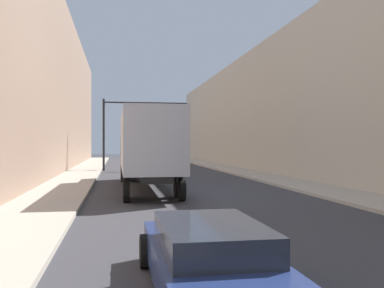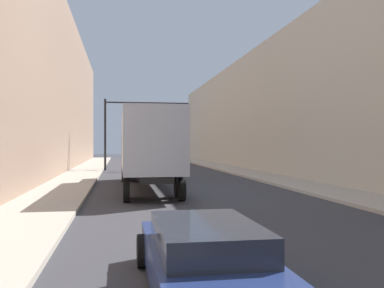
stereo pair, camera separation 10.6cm
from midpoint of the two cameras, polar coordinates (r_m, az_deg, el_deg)
name	(u,v)px [view 2 (the right image)]	position (r m, az deg, el deg)	size (l,w,h in m)	color
sidewalk_right	(254,174)	(32.59, 8.42, -4.03)	(2.78, 80.00, 0.15)	#B2A899
sidewalk_left	(79,177)	(31.12, -14.74, -4.22)	(2.78, 80.00, 0.15)	#B2A899
building_right	(309,106)	(34.25, 15.45, 4.93)	(6.00, 80.00, 10.61)	#BCB29E
building_left	(13,77)	(32.06, -22.66, 8.28)	(6.00, 80.00, 13.97)	#997A66
semi_truck	(147,147)	(22.72, -5.94, -0.34)	(2.57, 12.76, 3.93)	#B2B7C1
sedan_car	(204,258)	(6.95, 2.07, -14.99)	(1.96, 4.64, 1.18)	navy
traffic_signal_gantry	(129,119)	(38.97, -8.34, 3.33)	(7.64, 0.35, 6.40)	black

